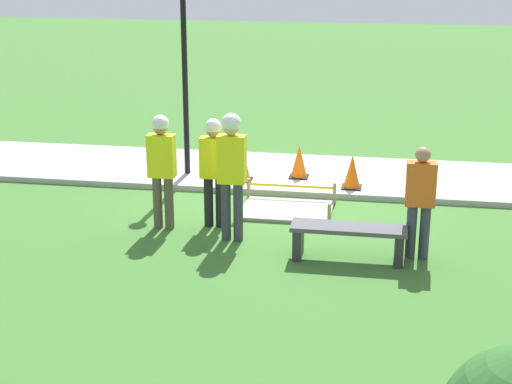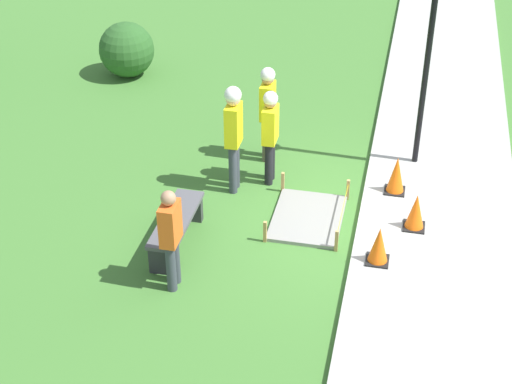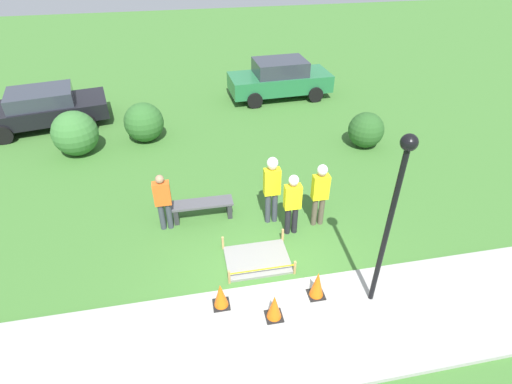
# 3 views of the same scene
# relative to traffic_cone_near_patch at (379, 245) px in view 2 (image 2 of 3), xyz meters

# --- Properties ---
(ground_plane) EXTENTS (60.00, 60.00, 0.00)m
(ground_plane) POSITION_rel_traffic_cone_near_patch_xyz_m (1.03, 0.38, -0.39)
(ground_plane) COLOR #3D702D
(sidewalk) EXTENTS (28.00, 2.47, 0.10)m
(sidewalk) POSITION_rel_traffic_cone_near_patch_xyz_m (1.03, -0.85, -0.34)
(sidewalk) COLOR #9E9E99
(sidewalk) RESTS_ON ground_plane
(wet_concrete_patch) EXTENTS (1.50, 1.14, 0.37)m
(wet_concrete_patch) POSITION_rel_traffic_cone_near_patch_xyz_m (0.98, 1.18, -0.35)
(wet_concrete_patch) COLOR gray
(wet_concrete_patch) RESTS_ON ground_plane
(traffic_cone_near_patch) EXTENTS (0.34, 0.34, 0.59)m
(traffic_cone_near_patch) POSITION_rel_traffic_cone_near_patch_xyz_m (0.00, 0.00, 0.00)
(traffic_cone_near_patch) COLOR black
(traffic_cone_near_patch) RESTS_ON sidewalk
(traffic_cone_far_patch) EXTENTS (0.34, 0.34, 0.60)m
(traffic_cone_far_patch) POSITION_rel_traffic_cone_near_patch_xyz_m (0.98, -0.48, 0.00)
(traffic_cone_far_patch) COLOR black
(traffic_cone_far_patch) RESTS_ON sidewalk
(traffic_cone_sidewalk_edge) EXTENTS (0.34, 0.34, 0.65)m
(traffic_cone_sidewalk_edge) POSITION_rel_traffic_cone_near_patch_xyz_m (1.95, -0.12, 0.03)
(traffic_cone_sidewalk_edge) COLOR black
(traffic_cone_sidewalk_edge) RESTS_ON sidewalk
(park_bench) EXTENTS (1.58, 0.44, 0.50)m
(park_bench) POSITION_rel_traffic_cone_near_patch_xyz_m (-0.11, 3.01, -0.05)
(park_bench) COLOR #2D2D33
(park_bench) RESTS_ON ground_plane
(worker_supervisor) EXTENTS (0.40, 0.25, 1.76)m
(worker_supervisor) POSITION_rel_traffic_cone_near_patch_xyz_m (2.74, 2.21, 0.66)
(worker_supervisor) COLOR brown
(worker_supervisor) RESTS_ON ground_plane
(worker_assistant) EXTENTS (0.40, 0.27, 1.90)m
(worker_assistant) POSITION_rel_traffic_cone_near_patch_xyz_m (1.60, 2.53, 0.76)
(worker_assistant) COLOR #383D47
(worker_assistant) RESTS_ON ground_plane
(worker_trainee) EXTENTS (0.40, 0.24, 1.69)m
(worker_trainee) POSITION_rel_traffic_cone_near_patch_xyz_m (1.99, 2.01, 0.61)
(worker_trainee) COLOR black
(worker_trainee) RESTS_ON ground_plane
(bystander_in_orange_shirt) EXTENTS (0.40, 0.22, 1.58)m
(bystander_in_orange_shirt) POSITION_rel_traffic_cone_near_patch_xyz_m (-1.05, 2.77, 0.50)
(bystander_in_orange_shirt) COLOR #383D47
(bystander_in_orange_shirt) RESTS_ON ground_plane
(lamppost_near) EXTENTS (0.28, 0.28, 3.74)m
(lamppost_near) POSITION_rel_traffic_cone_near_patch_xyz_m (3.04, -0.40, 2.17)
(lamppost_near) COLOR black
(lamppost_near) RESTS_ON sidewalk
(shrub_rounded_mid) EXTENTS (1.19, 1.19, 1.19)m
(shrub_rounded_mid) POSITION_rel_traffic_cone_near_patch_xyz_m (5.62, 5.89, 0.21)
(shrub_rounded_mid) COLOR #285623
(shrub_rounded_mid) RESTS_ON ground_plane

